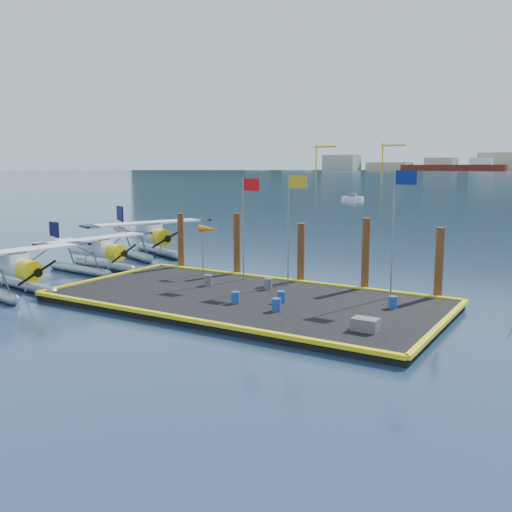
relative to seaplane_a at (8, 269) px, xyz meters
The scene contains 22 objects.
ground 13.54m from the seaplane_a, 21.14° to the left, with size 4000.00×4000.00×0.00m, color navy.
dock 13.52m from the seaplane_a, 21.14° to the left, with size 20.00×10.00×0.40m, color black.
dock_bumpers 13.50m from the seaplane_a, 21.14° to the left, with size 20.25×10.25×0.18m, color yellow, non-canonical shape.
seaplane_a is the anchor object (origin of this frame).
seaplane_b 7.50m from the seaplane_a, 98.81° to the left, with size 8.04×8.87×3.14m.
seaplane_c 14.37m from the seaplane_a, 100.10° to the left, with size 9.70×10.21×3.72m.
drum_0 11.15m from the seaplane_a, 33.73° to the left, with size 0.44×0.44×0.61m, color #56565A.
drum_1 15.72m from the seaplane_a, 11.64° to the left, with size 0.43×0.43×0.61m, color #1C459B.
drum_2 15.53m from the seaplane_a, 17.78° to the left, with size 0.41×0.41×0.58m, color #1C459B.
drum_3 13.38m from the seaplane_a, 14.96° to the left, with size 0.41×0.41×0.58m, color #1C459B.
drum_4 20.93m from the seaplane_a, 18.24° to the left, with size 0.41×0.41×0.58m, color #1C459B.
drum_5 14.52m from the seaplane_a, 29.22° to the left, with size 0.44×0.44×0.61m, color #56565A.
crate 20.24m from the seaplane_a, ahead, with size 1.06×0.71×0.53m, color #56565A.
flagpole_red 13.74m from the seaplane_a, 40.14° to the left, with size 1.14×0.08×6.00m.
flagpole_yellow 16.13m from the seaplane_a, 33.14° to the left, with size 1.14×0.08×6.20m.
flagpole_blue 21.35m from the seaplane_a, 24.21° to the left, with size 1.14×0.08×6.50m.
windsock 11.61m from the seaplane_a, 48.97° to the left, with size 1.40×0.44×3.12m.
piling_0 11.04m from the seaplane_a, 68.42° to the left, with size 0.44×0.44×4.00m, color #4F3116.
piling_1 13.37m from the seaplane_a, 50.16° to the left, with size 0.44×0.44×4.20m, color #4F3116.
piling_2 16.61m from the seaplane_a, 38.15° to the left, with size 0.44×0.44×3.80m, color #4F3116.
piling_3 19.91m from the seaplane_a, 31.02° to the left, with size 0.44×0.44×4.30m, color #4F3116.
piling_4 23.43m from the seaplane_a, 25.97° to the left, with size 0.44×0.44×4.00m, color #4F3116.
Camera 1 is at (15.47, -24.35, 7.12)m, focal length 40.00 mm.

